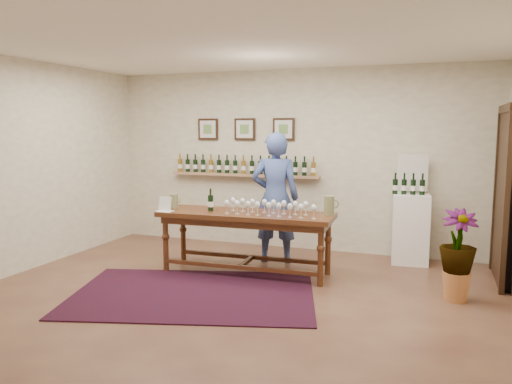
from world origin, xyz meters
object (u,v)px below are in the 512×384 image
(display_pedestal, at_px, (410,228))
(person, at_px, (275,198))
(tasting_table, at_px, (246,222))
(potted_plant, at_px, (458,255))

(display_pedestal, xyz_separation_m, person, (-1.81, -0.60, 0.43))
(tasting_table, height_order, display_pedestal, display_pedestal)
(tasting_table, xyz_separation_m, potted_plant, (2.57, -0.20, -0.17))
(display_pedestal, bearing_deg, tasting_table, -147.51)
(potted_plant, relative_size, person, 0.48)
(display_pedestal, bearing_deg, potted_plant, -68.86)
(tasting_table, distance_m, display_pedestal, 2.38)
(tasting_table, relative_size, display_pedestal, 2.35)
(tasting_table, distance_m, potted_plant, 2.58)
(tasting_table, height_order, person, person)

